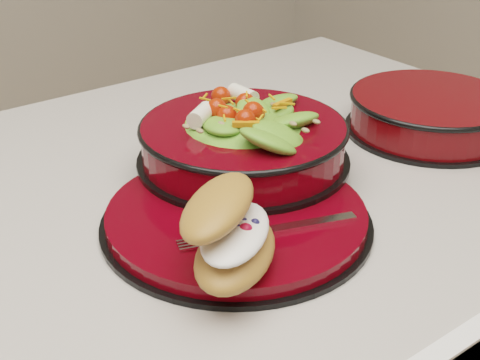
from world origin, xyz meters
TOP-DOWN VIEW (x-y plane):
  - dinner_plate at (0.05, -0.10)m, footprint 0.29×0.29m
  - salad_bowl at (0.12, -0.02)m, footprint 0.26×0.26m
  - croissant at (-0.01, -0.18)m, footprint 0.14×0.15m
  - fork at (0.05, -0.16)m, footprint 0.16×0.07m
  - extra_bowl at (0.41, -0.07)m, footprint 0.23×0.23m

SIDE VIEW (x-z plane):
  - dinner_plate at x=0.05m, z-range 0.90..0.92m
  - fork at x=0.05m, z-range 0.92..0.92m
  - extra_bowl at x=0.41m, z-range 0.90..0.96m
  - croissant at x=-0.01m, z-range 0.92..0.99m
  - salad_bowl at x=0.12m, z-range 0.91..1.01m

